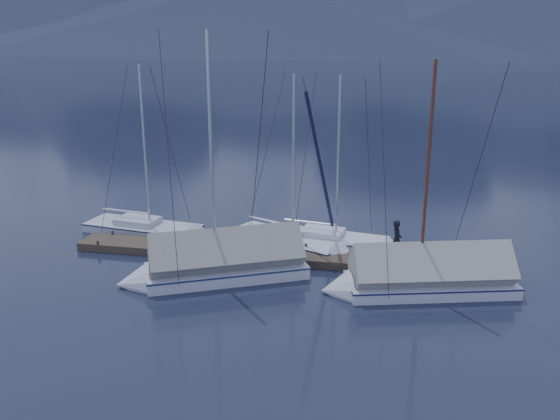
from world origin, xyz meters
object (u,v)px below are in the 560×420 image
object	(u,v)px
sailboat_covered_near	(416,279)
person	(397,239)
sailboat_open_right	(345,243)
sailboat_open_left	(159,231)
sailboat_covered_far	(211,266)
sailboat_open_mid	(301,245)

from	to	relation	value
sailboat_covered_near	person	xyz separation A→B (m)	(-0.76, 2.38, 0.69)
sailboat_open_right	person	distance (m)	3.12
sailboat_open_left	sailboat_open_right	distance (m)	8.89
sailboat_open_left	sailboat_covered_near	world-z (taller)	sailboat_covered_near
sailboat_covered_far	person	distance (m)	7.60
sailboat_open_left	sailboat_open_mid	world-z (taller)	sailboat_open_left
sailboat_open_left	sailboat_open_right	bearing A→B (deg)	1.02
sailboat_covered_near	sailboat_covered_far	distance (m)	7.82
sailboat_open_left	person	bearing A→B (deg)	-8.94
person	sailboat_covered_near	bearing A→B (deg)	-174.47
sailboat_open_right	sailboat_covered_near	size ratio (longest dim) A/B	0.89
sailboat_open_right	person	size ratio (longest dim) A/B	5.11
sailboat_open_right	sailboat_covered_far	xyz separation A→B (m)	(-4.80, -4.67, 0.36)
person	sailboat_open_right	bearing A→B (deg)	37.52
sailboat_open_left	sailboat_covered_near	distance (m)	12.60
sailboat_open_mid	sailboat_covered_near	bearing A→B (deg)	-36.25
sailboat_covered_near	sailboat_covered_far	xyz separation A→B (m)	(-7.81, -0.38, 0.04)
sailboat_covered_far	sailboat_covered_near	bearing A→B (deg)	2.81
person	sailboat_open_mid	bearing A→B (deg)	61.41
sailboat_open_left	sailboat_open_right	size ratio (longest dim) A/B	1.05
sailboat_open_left	sailboat_open_mid	bearing A→B (deg)	-4.33
sailboat_open_left	sailboat_covered_near	size ratio (longest dim) A/B	0.93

